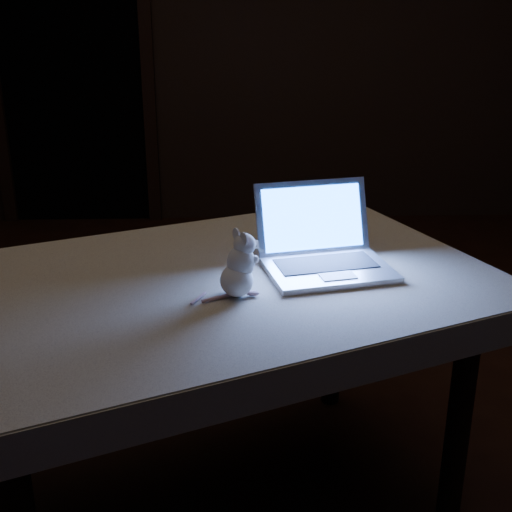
{
  "coord_description": "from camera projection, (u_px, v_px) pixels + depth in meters",
  "views": [
    {
      "loc": [
        -0.06,
        -2.03,
        1.45
      ],
      "look_at": [
        -0.01,
        -0.37,
        0.81
      ],
      "focal_mm": 48.0,
      "sensor_mm": 36.0,
      "label": 1
    }
  ],
  "objects": [
    {
      "name": "floor",
      "position": [
        255.0,
        432.0,
        2.42
      ],
      "size": [
        5.0,
        5.0,
        0.0
      ],
      "primitive_type": "plane",
      "color": "black",
      "rests_on": "ground"
    },
    {
      "name": "back_wall",
      "position": [
        243.0,
        19.0,
        4.28
      ],
      "size": [
        4.5,
        0.04,
        2.6
      ],
      "primitive_type": "cube",
      "color": "black",
      "rests_on": "ground"
    },
    {
      "name": "doorway",
      "position": [
        70.0,
        59.0,
        4.34
      ],
      "size": [
        1.06,
        0.36,
        2.13
      ],
      "primitive_type": null,
      "color": "black",
      "rests_on": "back_wall"
    },
    {
      "name": "table",
      "position": [
        219.0,
        398.0,
        1.96
      ],
      "size": [
        1.6,
        1.34,
        0.73
      ],
      "primitive_type": null,
      "rotation": [
        0.0,
        0.0,
        0.4
      ],
      "color": "black",
      "rests_on": "floor"
    },
    {
      "name": "tablecloth",
      "position": [
        246.0,
        302.0,
        1.79
      ],
      "size": [
        1.68,
        1.35,
        0.09
      ],
      "primitive_type": null,
      "rotation": [
        0.0,
        0.0,
        0.29
      ],
      "color": "beige",
      "rests_on": "table"
    },
    {
      "name": "laptop",
      "position": [
        331.0,
        234.0,
        1.82
      ],
      "size": [
        0.39,
        0.35,
        0.22
      ],
      "primitive_type": null,
      "rotation": [
        0.0,
        0.0,
        0.22
      ],
      "color": "silver",
      "rests_on": "tablecloth"
    },
    {
      "name": "plush_mouse",
      "position": [
        237.0,
        264.0,
        1.69
      ],
      "size": [
        0.15,
        0.15,
        0.17
      ],
      "primitive_type": null,
      "rotation": [
        0.0,
        0.0,
        0.26
      ],
      "color": "white",
      "rests_on": "tablecloth"
    }
  ]
}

